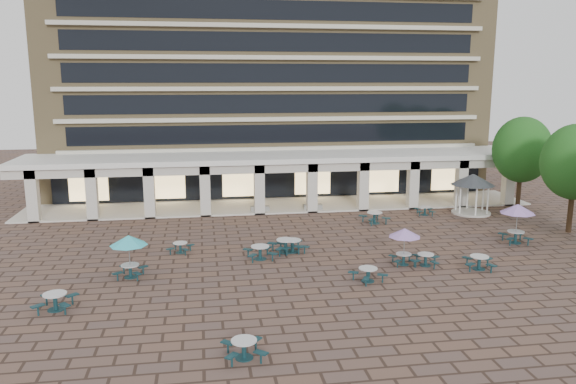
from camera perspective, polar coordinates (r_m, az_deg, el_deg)
The scene contains 22 objects.
ground at distance 33.11m, azimuth 3.01°, elevation -7.04°, with size 120.00×120.00×0.00m, color brown.
apartment_building at distance 56.63m, azimuth -2.27°, elevation 13.50°, with size 40.00×15.50×25.20m.
retail_arcade at distance 46.60m, azimuth -0.67°, elevation 2.15°, with size 42.00×6.60×4.40m.
picnic_table_0 at distance 28.35m, azimuth -22.57°, elevation -10.11°, with size 1.88×1.88×0.81m.
picnic_table_1 at distance 22.16m, azimuth -4.49°, elevation -15.45°, with size 1.77×1.77×0.75m.
picnic_table_2 at distance 30.06m, azimuth 8.12°, elevation -8.18°, with size 2.01×2.01×0.74m.
picnic_table_3 at distance 33.15m, azimuth 13.80°, elevation -6.59°, with size 1.92×1.92×0.70m.
picnic_table_4 at distance 31.03m, azimuth -15.88°, elevation -4.91°, with size 2.02×2.02×2.33m.
picnic_table_5 at distance 34.65m, azimuth 0.47°, elevation -5.37°, with size 1.97×1.97×0.79m.
picnic_table_6 at distance 32.64m, azimuth 11.76°, elevation -4.21°, with size 1.85×1.85×2.14m.
picnic_table_7 at distance 33.37m, azimuth 18.85°, elevation -6.68°, with size 2.05×2.05×0.77m.
picnic_table_8 at distance 33.34m, azimuth -2.85°, elevation -6.03°, with size 1.99×1.99×0.82m.
picnic_table_9 at distance 34.52m, azimuth -0.24°, elevation -5.37°, with size 2.16×2.16×0.85m.
picnic_table_10 at distance 41.97m, azimuth 8.78°, elevation -2.49°, with size 2.17×2.17×0.84m.
picnic_table_11 at distance 39.00m, azimuth 22.30°, elevation -1.73°, with size 2.23×2.23×2.57m.
picnic_table_12 at distance 35.14m, azimuth -10.89°, elevation -5.48°, with size 1.72×1.72×0.65m.
picnic_table_13 at distance 45.35m, azimuth 13.74°, elevation -1.78°, with size 1.70×1.70×0.67m.
gazebo at distance 46.47m, azimuth 18.25°, elevation 0.78°, with size 3.40×3.40×3.16m.
tree_east_a at distance 42.99m, azimuth 27.16°, elevation 2.72°, with size 4.53×4.53×7.54m.
tree_east_c at distance 48.46m, azimuth 22.68°, elevation 3.98°, with size 4.57×4.57×7.61m.
planter_left at distance 44.96m, azimuth -2.87°, elevation -1.33°, with size 1.50×0.92×1.36m.
planter_right at distance 45.61m, azimuth 2.53°, elevation -1.24°, with size 1.50×0.81×1.27m.
Camera 1 is at (-6.51, -30.75, 10.40)m, focal length 35.00 mm.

